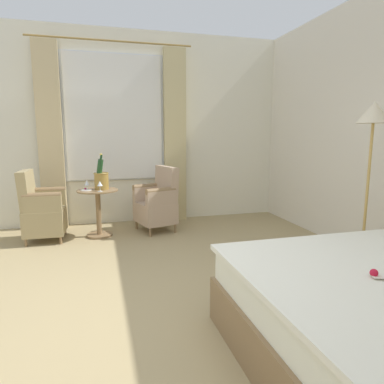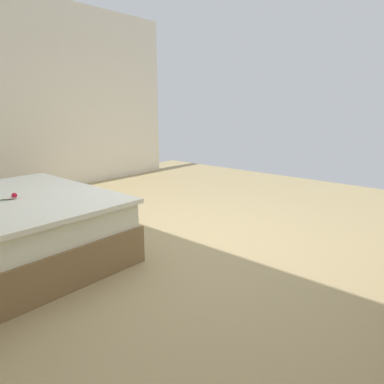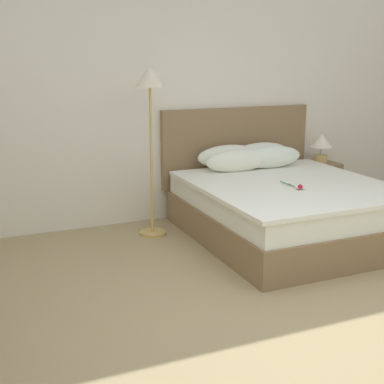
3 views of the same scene
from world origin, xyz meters
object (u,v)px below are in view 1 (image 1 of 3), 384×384
side_table_round (98,209)px  armchair_by_window (158,202)px  wine_glass_near_edge (100,184)px  snack_plate (86,190)px  armchair_facing_bed (42,211)px  champagne_bucket (101,179)px  wine_glass_near_bucket (87,183)px  floor_lamp_brass (372,134)px

side_table_round → armchair_by_window: armchair_by_window is taller
wine_glass_near_edge → snack_plate: size_ratio=0.96×
side_table_round → snack_plate: 0.33m
armchair_facing_bed → champagne_bucket: bearing=92.9°
armchair_facing_bed → wine_glass_near_bucket: bearing=91.6°
side_table_round → wine_glass_near_edge: wine_glass_near_edge is taller
floor_lamp_brass → snack_plate: floor_lamp_brass is taller
floor_lamp_brass → armchair_by_window: bearing=-143.1°
armchair_facing_bed → snack_plate: bearing=87.6°
wine_glass_near_bucket → wine_glass_near_edge: wine_glass_near_edge is taller
wine_glass_near_bucket → wine_glass_near_edge: (0.18, 0.18, 0.01)m
floor_lamp_brass → wine_glass_near_bucket: 3.60m
floor_lamp_brass → armchair_by_window: 3.04m
champagne_bucket → armchair_by_window: bearing=92.5°
floor_lamp_brass → wine_glass_near_edge: floor_lamp_brass is taller
armchair_by_window → floor_lamp_brass: bearing=36.9°
wine_glass_near_bucket → armchair_by_window: bearing=93.4°
champagne_bucket → wine_glass_near_bucket: 0.21m
wine_glass_near_edge → wine_glass_near_bucket: bearing=-135.9°
wine_glass_near_edge → snack_plate: bearing=-125.9°
snack_plate → side_table_round: bearing=100.4°
wine_glass_near_bucket → snack_plate: (0.04, -0.02, -0.09)m
side_table_round → wine_glass_near_bucket: wine_glass_near_bucket is taller
wine_glass_near_bucket → armchair_facing_bed: armchair_facing_bed is taller
floor_lamp_brass → armchair_by_window: size_ratio=1.80×
champagne_bucket → snack_plate: champagne_bucket is taller
side_table_round → armchair_by_window: size_ratio=0.69×
champagne_bucket → wine_glass_near_edge: size_ratio=3.55×
floor_lamp_brass → side_table_round: floor_lamp_brass is taller
wine_glass_near_edge → armchair_by_window: size_ratio=0.15×
champagne_bucket → wine_glass_near_bucket: size_ratio=3.72×
champagne_bucket → wine_glass_near_bucket: bearing=-82.9°
wine_glass_near_edge → armchair_by_window: bearing=106.1°
champagne_bucket → armchair_facing_bed: bearing=-87.1°
champagne_bucket → snack_plate: (0.07, -0.21, -0.15)m
wine_glass_near_bucket → snack_plate: bearing=-20.7°
champagne_bucket → armchair_by_window: size_ratio=0.52×
snack_plate → armchair_facing_bed: (-0.03, -0.60, -0.27)m
wine_glass_near_bucket → armchair_by_window: 1.07m
wine_glass_near_bucket → armchair_facing_bed: 0.71m
wine_glass_near_bucket → wine_glass_near_edge: bearing=44.1°
champagne_bucket → armchair_facing_bed: size_ratio=0.52×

